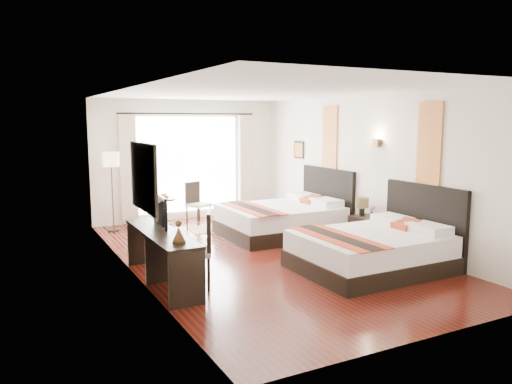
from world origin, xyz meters
name	(u,v)px	position (x,y,z in m)	size (l,w,h in m)	color
floor	(263,256)	(0.00, 0.00, -0.01)	(4.50, 7.50, 0.01)	#380F0A
ceiling	(264,92)	(0.00, 0.00, 2.79)	(4.50, 7.50, 0.02)	white
wall_headboard	(367,170)	(2.25, 0.00, 1.40)	(0.01, 7.50, 2.80)	silver
wall_desk	(131,183)	(-2.25, 0.00, 1.40)	(0.01, 7.50, 2.80)	silver
wall_window	(188,160)	(0.00, 3.75, 1.40)	(4.50, 0.01, 2.80)	silver
wall_entry	(434,211)	(0.00, -3.75, 1.40)	(4.50, 0.01, 2.80)	silver
window_glass	(189,164)	(0.00, 3.73, 1.30)	(2.40, 0.02, 2.20)	white
sheer_curtain	(189,164)	(0.00, 3.67, 1.30)	(2.30, 0.02, 2.10)	white
drape_left	(128,168)	(-1.45, 3.63, 1.28)	(0.35, 0.14, 2.35)	beige
drape_right	(245,163)	(1.45, 3.63, 1.28)	(0.35, 0.14, 2.35)	beige
art_panel_near	(429,144)	(2.23, -1.53, 1.95)	(0.03, 0.50, 1.35)	#944315
art_panel_far	(330,139)	(2.23, 1.20, 1.95)	(0.03, 0.50, 1.35)	#944315
wall_sconce	(377,143)	(2.19, -0.31, 1.92)	(0.10, 0.14, 0.14)	#412D17
mirror_frame	(143,177)	(-2.22, -0.60, 1.55)	(0.04, 1.25, 0.95)	black
mirror_glass	(145,177)	(-2.19, -0.60, 1.55)	(0.01, 1.12, 0.82)	white
bed_near	(375,249)	(1.17, -1.53, 0.33)	(2.28, 1.78, 1.29)	black
bed_far	(284,218)	(1.14, 1.20, 0.34)	(2.34, 1.83, 1.32)	black
nightstand	(367,231)	(2.03, -0.31, 0.28)	(0.47, 0.58, 0.56)	black
table_lamp	(362,204)	(2.01, -0.17, 0.77)	(0.25, 0.25, 0.40)	black
vase	(372,218)	(2.00, -0.46, 0.57)	(0.14, 0.14, 0.14)	black
console_desk	(162,257)	(-1.99, -0.60, 0.38)	(0.50, 2.20, 0.76)	black
television	(154,211)	(-1.97, -0.23, 0.99)	(0.82, 0.11, 0.47)	black
bronze_figurine	(179,233)	(-1.99, -1.40, 0.89)	(0.18, 0.18, 0.27)	#412D17
desk_chair	(195,264)	(-1.62, -0.98, 0.33)	(0.65, 0.65, 1.07)	#BDB391
floor_lamp	(111,164)	(-1.90, 3.16, 1.42)	(0.34, 0.34, 1.68)	black
side_table	(164,212)	(-0.76, 3.28, 0.30)	(0.52, 0.52, 0.60)	black
fruit_bowl	(164,197)	(-0.75, 3.28, 0.63)	(0.22, 0.22, 0.05)	#4A291A
window_chair	(198,211)	(-0.05, 3.02, 0.29)	(0.57, 0.57, 0.95)	#BDB391
jute_rug	(219,228)	(0.17, 2.34, 0.01)	(1.24, 0.84, 0.01)	tan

